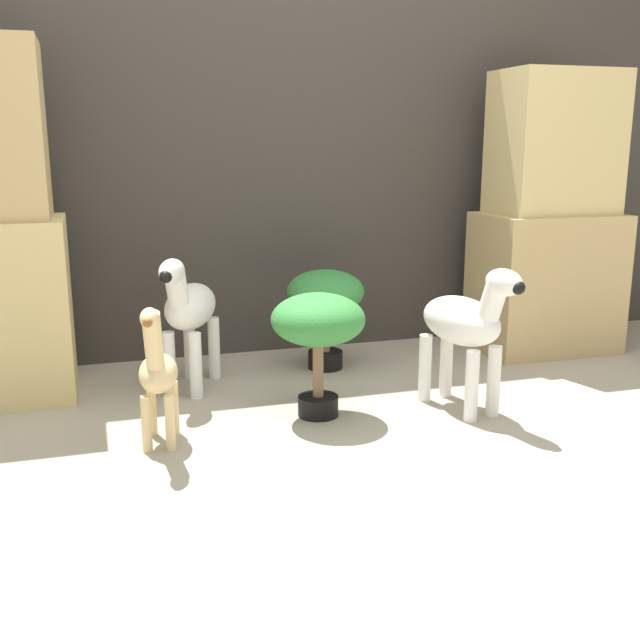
# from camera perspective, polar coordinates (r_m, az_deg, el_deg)

# --- Properties ---
(ground_plane) EXTENTS (14.00, 14.00, 0.00)m
(ground_plane) POSITION_cam_1_polar(r_m,az_deg,el_deg) (2.60, 4.31, -10.42)
(ground_plane) COLOR #9E937F
(wall_back) EXTENTS (6.40, 0.08, 2.20)m
(wall_back) POSITION_cam_1_polar(r_m,az_deg,el_deg) (3.78, -3.67, 14.16)
(wall_back) COLOR #38332D
(wall_back) RESTS_ON ground_plane
(rock_pillar_right) EXTENTS (0.68, 0.46, 1.39)m
(rock_pillar_right) POSITION_cam_1_polar(r_m,az_deg,el_deg) (3.96, 17.05, 6.81)
(rock_pillar_right) COLOR tan
(rock_pillar_right) RESTS_ON ground_plane
(zebra_right) EXTENTS (0.29, 0.52, 0.60)m
(zebra_right) POSITION_cam_1_polar(r_m,az_deg,el_deg) (2.98, 11.04, -0.37)
(zebra_right) COLOR white
(zebra_right) RESTS_ON ground_plane
(zebra_left) EXTENTS (0.34, 0.51, 0.60)m
(zebra_left) POSITION_cam_1_polar(r_m,az_deg,el_deg) (3.23, -9.98, 0.74)
(zebra_left) COLOR white
(zebra_left) RESTS_ON ground_plane
(giraffe_figurine) EXTENTS (0.17, 0.34, 0.53)m
(giraffe_figurine) POSITION_cam_1_polar(r_m,az_deg,el_deg) (2.66, -12.28, -3.91)
(giraffe_figurine) COLOR #E0C184
(giraffe_figurine) RESTS_ON ground_plane
(potted_palm_front) EXTENTS (0.36, 0.36, 0.47)m
(potted_palm_front) POSITION_cam_1_polar(r_m,az_deg,el_deg) (3.49, 0.41, 1.75)
(potted_palm_front) COLOR black
(potted_palm_front) RESTS_ON ground_plane
(potted_palm_back) EXTENTS (0.36, 0.36, 0.49)m
(potted_palm_back) POSITION_cam_1_polar(r_m,az_deg,el_deg) (2.86, -0.15, -0.47)
(potted_palm_back) COLOR black
(potted_palm_back) RESTS_ON ground_plane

